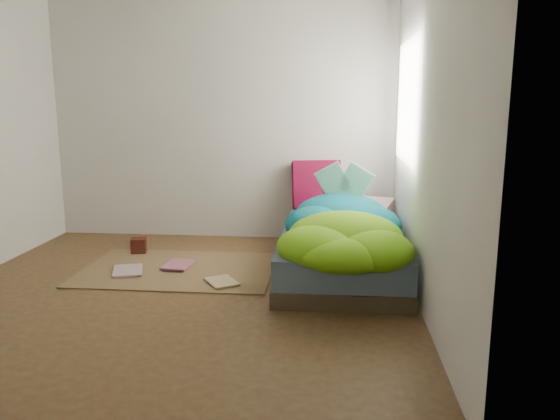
{
  "coord_description": "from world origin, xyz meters",
  "views": [
    {
      "loc": [
        1.13,
        -3.78,
        1.41
      ],
      "look_at": [
        0.69,
        0.75,
        0.5
      ],
      "focal_mm": 35.0,
      "sensor_mm": 36.0,
      "label": 1
    }
  ],
  "objects_px": {
    "bed": "(341,250)",
    "floor_book_a": "(113,272)",
    "pillow_magenta": "(317,185)",
    "open_book": "(344,170)",
    "floor_book_b": "(166,264)",
    "wooden_box": "(139,245)"
  },
  "relations": [
    {
      "from": "bed",
      "to": "floor_book_a",
      "type": "height_order",
      "value": "bed"
    },
    {
      "from": "pillow_magenta",
      "to": "open_book",
      "type": "distance_m",
      "value": 0.67
    },
    {
      "from": "bed",
      "to": "floor_book_a",
      "type": "distance_m",
      "value": 1.91
    },
    {
      "from": "floor_book_a",
      "to": "floor_book_b",
      "type": "height_order",
      "value": "floor_book_b"
    },
    {
      "from": "bed",
      "to": "wooden_box",
      "type": "xyz_separation_m",
      "value": [
        -1.88,
        0.29,
        -0.09
      ]
    },
    {
      "from": "bed",
      "to": "floor_book_b",
      "type": "bearing_deg",
      "value": -175.83
    },
    {
      "from": "open_book",
      "to": "floor_book_a",
      "type": "height_order",
      "value": "open_book"
    },
    {
      "from": "wooden_box",
      "to": "floor_book_b",
      "type": "distance_m",
      "value": 0.56
    },
    {
      "from": "pillow_magenta",
      "to": "floor_book_a",
      "type": "relative_size",
      "value": 1.49
    },
    {
      "from": "open_book",
      "to": "floor_book_a",
      "type": "bearing_deg",
      "value": -151.55
    },
    {
      "from": "pillow_magenta",
      "to": "floor_book_a",
      "type": "xyz_separation_m",
      "value": [
        -1.63,
        -1.26,
        -0.56
      ]
    },
    {
      "from": "floor_book_a",
      "to": "bed",
      "type": "bearing_deg",
      "value": -7.49
    },
    {
      "from": "pillow_magenta",
      "to": "wooden_box",
      "type": "height_order",
      "value": "pillow_magenta"
    },
    {
      "from": "floor_book_a",
      "to": "floor_book_b",
      "type": "relative_size",
      "value": 1.08
    },
    {
      "from": "wooden_box",
      "to": "floor_book_b",
      "type": "bearing_deg",
      "value": -46.2
    },
    {
      "from": "open_book",
      "to": "floor_book_b",
      "type": "bearing_deg",
      "value": -155.11
    },
    {
      "from": "wooden_box",
      "to": "floor_book_b",
      "type": "height_order",
      "value": "wooden_box"
    },
    {
      "from": "bed",
      "to": "pillow_magenta",
      "type": "bearing_deg",
      "value": 104.87
    },
    {
      "from": "open_book",
      "to": "bed",
      "type": "bearing_deg",
      "value": -84.65
    },
    {
      "from": "open_book",
      "to": "floor_book_a",
      "type": "distance_m",
      "value": 2.16
    },
    {
      "from": "pillow_magenta",
      "to": "floor_book_b",
      "type": "distance_m",
      "value": 1.71
    },
    {
      "from": "bed",
      "to": "pillow_magenta",
      "type": "relative_size",
      "value": 4.17
    }
  ]
}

